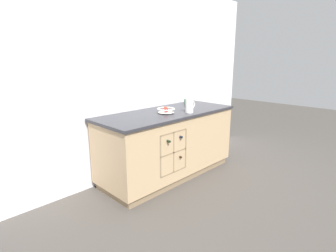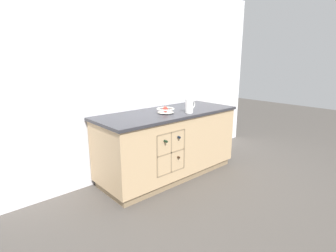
# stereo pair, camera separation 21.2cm
# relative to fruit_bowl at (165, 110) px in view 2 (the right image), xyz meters

# --- Properties ---
(ground_plane) EXTENTS (14.00, 14.00, 0.00)m
(ground_plane) POSITION_rel_fruit_bowl_xyz_m (0.09, 0.05, -0.92)
(ground_plane) COLOR #4C4742
(back_wall) EXTENTS (4.40, 0.06, 2.55)m
(back_wall) POSITION_rel_fruit_bowl_xyz_m (0.09, 0.48, 0.36)
(back_wall) COLOR white
(back_wall) RESTS_ON ground_plane
(kitchen_island) EXTENTS (1.94, 0.78, 0.88)m
(kitchen_island) POSITION_rel_fruit_bowl_xyz_m (0.08, 0.05, -0.47)
(kitchen_island) COLOR #8B7354
(kitchen_island) RESTS_ON ground_plane
(fruit_bowl) EXTENTS (0.23, 0.23, 0.08)m
(fruit_bowl) POSITION_rel_fruit_bowl_xyz_m (0.00, 0.00, 0.00)
(fruit_bowl) COLOR silver
(fruit_bowl) RESTS_ON kitchen_island
(white_pitcher) EXTENTS (0.16, 0.11, 0.18)m
(white_pitcher) POSITION_rel_fruit_bowl_xyz_m (0.23, -0.20, 0.05)
(white_pitcher) COLOR white
(white_pitcher) RESTS_ON kitchen_island
(ceramic_mug) EXTENTS (0.12, 0.09, 0.08)m
(ceramic_mug) POSITION_rel_fruit_bowl_xyz_m (0.70, 0.25, -0.00)
(ceramic_mug) COLOR #4C7A56
(ceramic_mug) RESTS_ON kitchen_island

